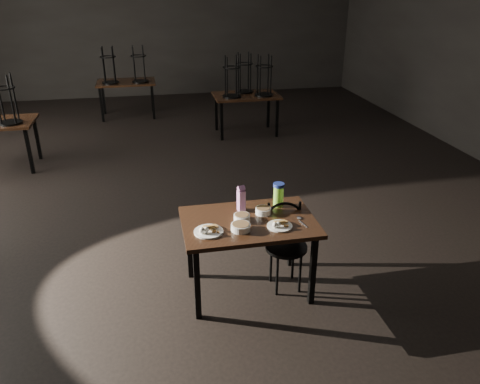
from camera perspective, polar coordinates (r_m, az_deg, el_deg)
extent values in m
plane|color=black|center=(6.65, -7.99, 0.13)|extent=(12.00, 12.00, 0.00)
cube|color=black|center=(12.10, -10.66, 18.97)|extent=(10.00, 0.04, 3.20)
cube|color=black|center=(4.23, 1.08, -3.71)|extent=(1.20, 0.80, 0.04)
cube|color=black|center=(4.09, -5.24, -11.12)|extent=(0.05, 0.05, 0.71)
cube|color=black|center=(4.29, 8.87, -9.41)|extent=(0.05, 0.05, 0.71)
cube|color=black|center=(4.62, -6.17, -6.53)|extent=(0.05, 0.05, 0.71)
cube|color=black|center=(4.80, 6.31, -5.24)|extent=(0.05, 0.05, 0.71)
cylinder|color=white|center=(4.03, -3.85, -4.84)|extent=(0.25, 0.25, 0.02)
cube|color=#A6793B|center=(4.04, -3.88, -3.89)|extent=(0.09, 0.09, 0.04)
cube|color=#A6793B|center=(4.04, -3.45, -3.86)|extent=(0.11, 0.11, 0.03)
ellipsoid|color=white|center=(3.97, -4.66, -4.69)|extent=(0.05, 0.05, 0.06)
ellipsoid|color=white|center=(3.98, -4.15, -4.64)|extent=(0.05, 0.05, 0.06)
cylinder|color=white|center=(4.12, 4.86, -4.15)|extent=(0.22, 0.22, 0.01)
cube|color=#A6793B|center=(4.13, 4.81, -3.34)|extent=(0.08, 0.08, 0.04)
cube|color=#A6793B|center=(4.14, 5.16, -3.31)|extent=(0.09, 0.09, 0.03)
ellipsoid|color=white|center=(4.07, 4.27, -4.02)|extent=(0.04, 0.04, 0.05)
ellipsoid|color=white|center=(4.08, 4.69, -3.98)|extent=(0.04, 0.04, 0.05)
cylinder|color=white|center=(4.20, 0.22, -3.13)|extent=(0.15, 0.15, 0.06)
cylinder|color=brown|center=(4.19, 0.22, -2.88)|extent=(0.12, 0.12, 0.01)
cylinder|color=white|center=(4.33, 2.85, -2.29)|extent=(0.15, 0.15, 0.06)
cylinder|color=brown|center=(4.32, 2.86, -2.05)|extent=(0.12, 0.12, 0.01)
cylinder|color=white|center=(4.04, 0.09, -4.31)|extent=(0.17, 0.17, 0.06)
cylinder|color=brown|center=(4.03, 0.09, -4.05)|extent=(0.14, 0.14, 0.01)
cube|color=#991B89|center=(4.34, 0.15, -1.06)|extent=(0.08, 0.08, 0.20)
cube|color=#991B89|center=(4.29, 0.15, 0.39)|extent=(0.08, 0.08, 0.06)
cylinder|color=#9DF147|center=(4.45, 4.70, -0.53)|extent=(0.11, 0.11, 0.20)
cylinder|color=navy|center=(4.40, 4.76, 0.85)|extent=(0.13, 0.13, 0.03)
ellipsoid|color=silver|center=(4.28, 7.21, -3.13)|extent=(0.06, 0.07, 0.01)
cube|color=silver|center=(4.19, 7.68, -3.86)|extent=(0.04, 0.14, 0.00)
cylinder|color=black|center=(4.42, 5.66, -6.70)|extent=(0.39, 0.39, 0.03)
torus|color=black|center=(4.47, 5.37, -3.43)|extent=(0.38, 0.06, 0.38)
cylinder|color=black|center=(4.66, 6.48, -8.17)|extent=(0.03, 0.03, 0.44)
cylinder|color=black|center=(4.61, 3.80, -8.51)|extent=(0.03, 0.03, 0.44)
cylinder|color=black|center=(4.43, 4.56, -10.05)|extent=(0.03, 0.03, 0.44)
cylinder|color=black|center=(4.49, 7.34, -9.68)|extent=(0.03, 0.03, 0.44)
cube|color=black|center=(7.74, -24.31, 4.54)|extent=(0.05, 0.05, 0.71)
cube|color=black|center=(8.33, -23.49, 6.03)|extent=(0.05, 0.05, 0.71)
cylinder|color=black|center=(7.83, -26.17, 7.60)|extent=(0.34, 0.34, 0.03)
torus|color=black|center=(7.72, -26.87, 11.13)|extent=(0.32, 0.32, 0.02)
cylinder|color=black|center=(7.82, -25.81, 10.44)|extent=(0.03, 0.03, 0.70)
cylinder|color=black|center=(7.87, -27.22, 10.25)|extent=(0.03, 0.03, 0.70)
cylinder|color=black|center=(7.63, -26.12, 10.08)|extent=(0.03, 0.03, 0.70)
cube|color=black|center=(8.88, 0.75, 11.67)|extent=(1.20, 0.80, 0.04)
cube|color=black|center=(8.58, -2.25, 8.59)|extent=(0.05, 0.05, 0.71)
cube|color=black|center=(8.80, 4.53, 8.95)|extent=(0.05, 0.05, 0.71)
cube|color=black|center=(9.19, -2.91, 9.68)|extent=(0.05, 0.05, 0.71)
cube|color=black|center=(9.39, 3.47, 10.00)|extent=(0.05, 0.05, 0.71)
cylinder|color=black|center=(8.67, -1.02, 11.59)|extent=(0.34, 0.34, 0.03)
torus|color=black|center=(8.57, -1.04, 14.84)|extent=(0.32, 0.32, 0.02)
cylinder|color=black|center=(8.71, -0.50, 14.10)|extent=(0.03, 0.03, 0.70)
cylinder|color=black|center=(8.68, -1.82, 14.05)|extent=(0.03, 0.03, 0.70)
cylinder|color=black|center=(8.48, -1.59, 13.80)|extent=(0.03, 0.03, 0.70)
cylinder|color=black|center=(8.52, -0.23, 13.86)|extent=(0.03, 0.03, 0.70)
cylinder|color=black|center=(8.80, 2.91, 11.75)|extent=(0.34, 0.34, 0.03)
torus|color=black|center=(8.70, 2.98, 14.96)|extent=(0.32, 0.32, 0.02)
cylinder|color=black|center=(8.84, 3.44, 14.22)|extent=(0.03, 0.03, 0.70)
cylinder|color=black|center=(8.79, 2.16, 14.19)|extent=(0.03, 0.03, 0.70)
cylinder|color=black|center=(8.61, 2.47, 13.95)|extent=(0.03, 0.03, 0.70)
cylinder|color=black|center=(8.65, 3.78, 13.98)|extent=(0.03, 0.03, 0.70)
cylinder|color=black|center=(9.05, 0.50, 12.14)|extent=(0.34, 0.34, 0.03)
torus|color=black|center=(8.95, 0.52, 15.27)|extent=(0.32, 0.32, 0.02)
cylinder|color=black|center=(9.09, 1.01, 14.55)|extent=(0.03, 0.03, 0.70)
cylinder|color=black|center=(9.05, -0.25, 14.51)|extent=(0.03, 0.03, 0.70)
cylinder|color=black|center=(8.86, 0.00, 14.28)|extent=(0.03, 0.03, 0.70)
cylinder|color=black|center=(8.90, 1.29, 14.33)|extent=(0.03, 0.03, 0.70)
cube|color=black|center=(10.34, -13.73, 12.87)|extent=(1.20, 0.80, 0.04)
cube|color=black|center=(10.14, -16.52, 10.15)|extent=(0.05, 0.05, 0.71)
cube|color=black|center=(10.10, -10.56, 10.69)|extent=(0.05, 0.05, 0.71)
cube|color=black|center=(10.76, -16.30, 10.98)|extent=(0.05, 0.05, 0.71)
cube|color=black|center=(10.72, -10.67, 11.49)|extent=(0.05, 0.05, 0.71)
cylinder|color=black|center=(10.20, -15.48, 12.73)|extent=(0.34, 0.34, 0.03)
torus|color=black|center=(10.12, -15.81, 15.49)|extent=(0.32, 0.32, 0.02)
cylinder|color=black|center=(10.23, -15.13, 14.89)|extent=(0.03, 0.03, 0.70)
cylinder|color=black|center=(10.24, -16.26, 14.77)|extent=(0.03, 0.03, 0.70)
cylinder|color=black|center=(10.05, -16.33, 14.59)|extent=(0.03, 0.03, 0.70)
cylinder|color=black|center=(10.03, -15.17, 14.70)|extent=(0.03, 0.03, 0.70)
cylinder|color=black|center=(10.18, -12.04, 13.05)|extent=(0.34, 0.34, 0.03)
torus|color=black|center=(10.09, -12.30, 15.82)|extent=(0.32, 0.32, 0.02)
cylinder|color=black|center=(10.21, -11.66, 15.20)|extent=(0.03, 0.03, 0.70)
cylinder|color=black|center=(10.21, -12.80, 15.11)|extent=(0.03, 0.03, 0.70)
cylinder|color=black|center=(10.02, -12.81, 14.93)|extent=(0.03, 0.03, 0.70)
cylinder|color=black|center=(10.01, -11.64, 15.03)|extent=(0.03, 0.03, 0.70)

